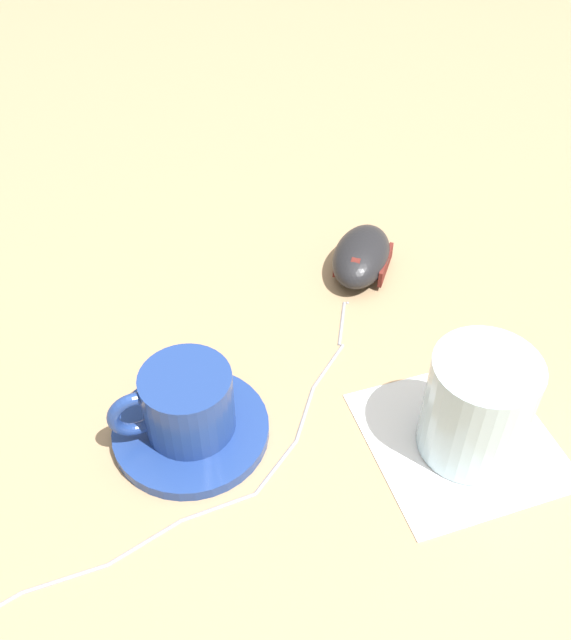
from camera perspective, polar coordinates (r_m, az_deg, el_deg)
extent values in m
plane|color=#9E7F5B|center=(0.66, 4.59, -3.32)|extent=(3.00, 3.00, 0.00)
cylinder|color=navy|center=(0.60, -7.55, -8.71)|extent=(0.13, 0.13, 0.01)
cylinder|color=navy|center=(0.58, -7.81, -6.51)|extent=(0.07, 0.07, 0.06)
torus|color=navy|center=(0.57, -11.91, -7.38)|extent=(0.03, 0.05, 0.04)
ellipsoid|color=black|center=(0.74, 6.09, 5.12)|extent=(0.11, 0.08, 0.04)
cylinder|color=#591E19|center=(0.71, 5.65, 4.54)|extent=(0.01, 0.01, 0.01)
cube|color=#591E19|center=(0.74, 8.02, 4.41)|extent=(0.05, 0.02, 0.02)
cube|color=#591E19|center=(0.75, 4.13, 5.22)|extent=(0.05, 0.02, 0.02)
cylinder|color=gray|center=(0.69, 4.80, -0.20)|extent=(0.06, 0.01, 0.00)
cylinder|color=gray|center=(0.65, 3.46, -3.62)|extent=(0.05, 0.03, 0.00)
cylinder|color=gray|center=(0.61, 1.57, -7.42)|extent=(0.06, 0.02, 0.00)
cylinder|color=gray|center=(0.58, -0.73, -11.59)|extent=(0.05, 0.03, 0.00)
cylinder|color=gray|center=(0.56, -5.38, -14.63)|extent=(0.03, 0.06, 0.00)
cylinder|color=gray|center=(0.55, -11.18, -17.00)|extent=(0.04, 0.05, 0.00)
cylinder|color=gray|center=(0.55, -17.23, -19.11)|extent=(0.03, 0.06, 0.00)
sphere|color=gray|center=(0.71, 4.99, 1.46)|extent=(0.00, 0.00, 0.00)
sphere|color=gray|center=(0.67, 4.61, -1.97)|extent=(0.00, 0.00, 0.00)
sphere|color=gray|center=(0.63, 2.24, -5.37)|extent=(0.00, 0.00, 0.00)
sphere|color=gray|center=(0.59, 0.87, -9.59)|extent=(0.00, 0.00, 0.00)
sphere|color=gray|center=(0.57, -2.44, -13.68)|extent=(0.00, 0.00, 0.00)
sphere|color=gray|center=(0.56, -8.39, -15.55)|extent=(0.00, 0.00, 0.00)
sphere|color=gray|center=(0.55, -14.05, -18.42)|extent=(0.00, 0.00, 0.00)
sphere|color=gray|center=(0.56, -20.40, -19.73)|extent=(0.00, 0.00, 0.00)
cube|color=white|center=(0.61, 13.75, -9.21)|extent=(0.19, 0.19, 0.00)
cylinder|color=silver|center=(0.57, 15.11, -6.67)|extent=(0.08, 0.08, 0.09)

